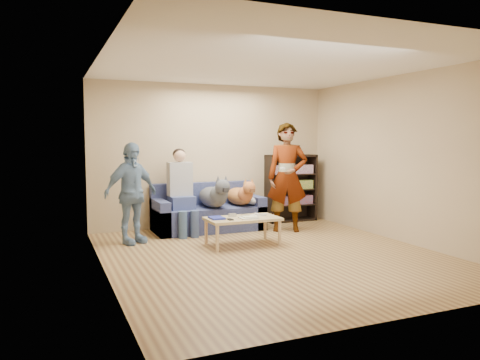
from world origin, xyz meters
name	(u,v)px	position (x,y,z in m)	size (l,w,h in m)	color
ground	(273,255)	(0.00, 0.00, 0.00)	(5.00, 5.00, 0.00)	brown
ceiling	(275,64)	(0.00, 0.00, 2.60)	(5.00, 5.00, 0.00)	white
wall_back	(213,156)	(0.00, 2.50, 1.30)	(4.50, 4.50, 0.00)	tan
wall_front	(404,174)	(0.00, -2.50, 1.30)	(4.50, 4.50, 0.00)	tan
wall_left	(103,165)	(-2.25, 0.00, 1.30)	(5.00, 5.00, 0.00)	tan
wall_right	(404,159)	(2.25, 0.00, 1.30)	(5.00, 5.00, 0.00)	tan
blanket	(255,201)	(0.58, 1.89, 0.50)	(0.43, 0.36, 0.15)	#ABABB0
person_standing_right	(287,177)	(1.00, 1.46, 0.94)	(0.69, 0.45, 1.88)	gray
person_standing_left	(131,193)	(-1.68, 1.51, 0.78)	(0.91, 0.38, 1.56)	#7396B8
held_controller	(283,168)	(0.80, 1.26, 1.12)	(0.04, 0.13, 0.03)	white
notebook_blue	(217,218)	(-0.54, 0.81, 0.43)	(0.20, 0.26, 0.03)	navy
papers	(248,218)	(-0.09, 0.66, 0.43)	(0.26, 0.20, 0.01)	silver
magazine	(250,217)	(-0.06, 0.68, 0.44)	(0.22, 0.17, 0.01)	beige
camera_silver	(232,215)	(-0.26, 0.88, 0.45)	(0.11, 0.06, 0.05)	#ABACB0
controller_a	(257,214)	(0.14, 0.86, 0.43)	(0.04, 0.13, 0.03)	white
controller_b	(264,215)	(0.22, 0.78, 0.43)	(0.09, 0.06, 0.03)	silver
headphone_cup_a	(255,216)	(0.06, 0.74, 0.43)	(0.07, 0.07, 0.02)	white
headphone_cup_b	(253,215)	(0.06, 0.82, 0.43)	(0.07, 0.07, 0.02)	white
pen_orange	(246,219)	(-0.16, 0.60, 0.42)	(0.01, 0.01, 0.14)	orange
pen_black	(245,215)	(-0.02, 0.94, 0.42)	(0.01, 0.01, 0.14)	black
wallet	(230,219)	(-0.39, 0.64, 0.43)	(0.07, 0.12, 0.01)	black
sofa	(207,214)	(-0.25, 2.10, 0.28)	(1.90, 0.85, 0.82)	#515B93
person_seated	(181,188)	(-0.76, 1.97, 0.77)	(0.40, 0.73, 1.47)	#414B8F
dog_gray	(215,196)	(-0.21, 1.84, 0.64)	(0.41, 1.25, 0.59)	#4B4F55
dog_tan	(241,195)	(0.32, 1.93, 0.61)	(0.36, 1.14, 0.52)	#BA7A38
coffee_table	(243,221)	(-0.14, 0.76, 0.37)	(1.10, 0.60, 0.42)	#D1B581
bookshelf	(291,186)	(1.55, 2.33, 0.68)	(1.00, 0.34, 1.30)	black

